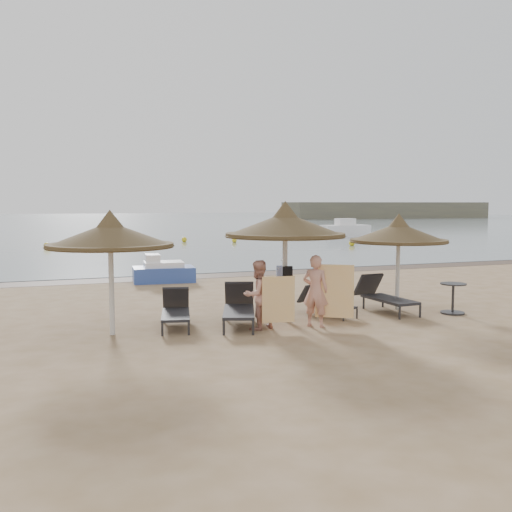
{
  "coord_description": "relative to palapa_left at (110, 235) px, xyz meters",
  "views": [
    {
      "loc": [
        -5.37,
        -11.82,
        2.8
      ],
      "look_at": [
        -0.56,
        1.2,
        1.51
      ],
      "focal_mm": 40.0,
      "sensor_mm": 36.0,
      "label": 1
    }
  ],
  "objects": [
    {
      "name": "lounger_far_right",
      "position": [
        6.94,
        0.34,
        -1.71
      ],
      "size": [
        0.78,
        2.08,
        0.91
      ],
      "rotation": [
        0.0,
        0.0,
        0.05
      ],
      "color": "#2A2A2D",
      "rests_on": "ground"
    },
    {
      "name": "ground",
      "position": [
        4.1,
        -0.47,
        -2.12
      ],
      "size": [
        160.0,
        160.0,
        0.0
      ],
      "primitive_type": "plane",
      "color": "#9B7F60",
      "rests_on": "ground"
    },
    {
      "name": "buoy_right",
      "position": [
        17.6,
        20.55,
        -1.92
      ],
      "size": [
        0.4,
        0.4,
        0.4
      ],
      "primitive_type": "sphere",
      "color": "yellow",
      "rests_on": "ground"
    },
    {
      "name": "palapa_left",
      "position": [
        0.0,
        0.0,
        0.0
      ],
      "size": [
        2.69,
        2.69,
        2.67
      ],
      "rotation": [
        0.0,
        0.0,
        -0.33
      ],
      "color": "silver",
      "rests_on": "ground"
    },
    {
      "name": "person_right",
      "position": [
        4.42,
        -0.79,
        -1.17
      ],
      "size": [
        1.03,
        1.02,
        1.91
      ],
      "primitive_type": "imported",
      "rotation": [
        0.0,
        0.0,
        2.39
      ],
      "color": "tan",
      "rests_on": "ground"
    },
    {
      "name": "side_table",
      "position": [
        8.38,
        -0.61,
        -1.76
      ],
      "size": [
        0.64,
        0.64,
        0.78
      ],
      "rotation": [
        0.0,
        0.0,
        -0.34
      ],
      "color": "#2A2A2D",
      "rests_on": "ground"
    },
    {
      "name": "buoy_left",
      "position": [
        -1.23,
        24.88,
        -1.92
      ],
      "size": [
        0.41,
        0.41,
        0.41
      ],
      "primitive_type": "sphere",
      "color": "yellow",
      "rests_on": "ground"
    },
    {
      "name": "palapa_center",
      "position": [
        4.05,
        0.1,
        0.15
      ],
      "size": [
        2.88,
        2.88,
        2.86
      ],
      "rotation": [
        0.0,
        0.0,
        0.12
      ],
      "color": "silver",
      "rests_on": "ground"
    },
    {
      "name": "person_left",
      "position": [
        3.1,
        -0.59,
        -1.23
      ],
      "size": [
        0.96,
        0.79,
        1.79
      ],
      "primitive_type": "imported",
      "rotation": [
        0.0,
        0.0,
        3.49
      ],
      "color": "tan",
      "rests_on": "ground"
    },
    {
      "name": "palapa_right",
      "position": [
        7.38,
        0.37,
        -0.1
      ],
      "size": [
        2.56,
        2.56,
        2.54
      ],
      "rotation": [
        0.0,
        0.0,
        -0.41
      ],
      "color": "silver",
      "rests_on": "ground"
    },
    {
      "name": "buoy_mid",
      "position": [
        8.09,
        27.97,
        -1.93
      ],
      "size": [
        0.38,
        0.38,
        0.38
      ],
      "primitive_type": "sphere",
      "color": "yellow",
      "rests_on": "ground"
    },
    {
      "name": "buoy_extra",
      "position": [
        11.3,
        26.15,
        -1.95
      ],
      "size": [
        0.34,
        0.34,
        0.34
      ],
      "primitive_type": "sphere",
      "color": "yellow",
      "rests_on": "ground"
    },
    {
      "name": "towel_left",
      "position": [
        3.45,
        -0.94,
        -1.42
      ],
      "size": [
        0.72,
        0.14,
        1.02
      ],
      "rotation": [
        0.0,
        0.0,
        -0.17
      ],
      "color": "orange",
      "rests_on": "ground"
    },
    {
      "name": "sea",
      "position": [
        4.1,
        79.53,
        -2.11
      ],
      "size": [
        200.0,
        140.0,
        0.03
      ],
      "primitive_type": "cube",
      "color": "slate",
      "rests_on": "ground"
    },
    {
      "name": "lounger_near_left",
      "position": [
        2.87,
        0.07,
        -1.71
      ],
      "size": [
        1.32,
        2.18,
        0.93
      ],
      "rotation": [
        0.0,
        0.0,
        -0.33
      ],
      "color": "#2A2A2D",
      "rests_on": "ground"
    },
    {
      "name": "towel_right",
      "position": [
        4.77,
        -1.04,
        -1.29
      ],
      "size": [
        0.74,
        0.47,
        1.2
      ],
      "rotation": [
        0.0,
        0.0,
        -0.56
      ],
      "color": "orange",
      "rests_on": "ground"
    },
    {
      "name": "pedal_boat",
      "position": [
        2.61,
        7.83,
        -1.75
      ],
      "size": [
        2.25,
        1.46,
        1.0
      ],
      "rotation": [
        0.0,
        0.0,
        -0.09
      ],
      "color": "#334FA5",
      "rests_on": "ground"
    },
    {
      "name": "bag_patterned",
      "position": [
        4.05,
        0.28,
        -0.99
      ],
      "size": [
        0.29,
        0.16,
        0.34
      ],
      "rotation": [
        0.0,
        0.0,
        -0.29
      ],
      "color": "white",
      "rests_on": "ground"
    },
    {
      "name": "lounger_near_right",
      "position": [
        5.25,
        0.41,
        -1.8
      ],
      "size": [
        1.03,
        1.7,
        0.72
      ],
      "rotation": [
        0.0,
        0.0,
        0.33
      ],
      "color": "#2A2A2D",
      "rests_on": "ground"
    },
    {
      "name": "lounger_far_left",
      "position": [
        1.46,
        0.41,
        -1.75
      ],
      "size": [
        1.0,
        1.94,
        0.83
      ],
      "rotation": [
        0.0,
        0.0,
        -0.22
      ],
      "color": "#2A2A2D",
      "rests_on": "ground"
    },
    {
      "name": "bag_dark",
      "position": [
        4.05,
        -0.06,
        -0.97
      ],
      "size": [
        0.25,
        0.14,
        0.34
      ],
      "rotation": [
        0.0,
        0.0,
        0.26
      ],
      "color": "black",
      "rests_on": "ground"
    },
    {
      "name": "wet_sand_strip",
      "position": [
        4.1,
        8.93,
        -2.12
      ],
      "size": [
        200.0,
        1.6,
        0.01
      ],
      "primitive_type": "cube",
      "color": "brown",
      "rests_on": "ground"
    }
  ]
}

